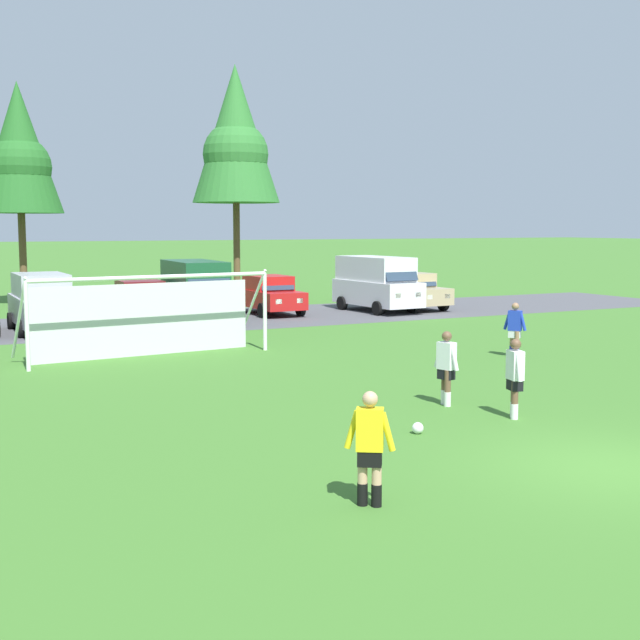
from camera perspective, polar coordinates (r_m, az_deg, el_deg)
ground_plane at (r=27.22m, az=-4.30°, el=-1.98°), size 400.00×400.00×0.00m
parking_lot_strip at (r=35.59m, az=-9.88°, el=-0.09°), size 52.00×8.40×0.01m
soccer_ball at (r=16.34m, az=6.58°, el=-7.21°), size 0.22×0.22×0.22m
soccer_goal at (r=26.05m, az=-11.62°, el=0.40°), size 7.57×2.65×2.57m
referee at (r=12.03m, az=3.35°, el=-8.61°), size 0.61×0.54×1.64m
player_striker_near at (r=17.83m, az=12.94°, el=-3.84°), size 0.34×0.71×1.64m
player_midfield_center at (r=26.15m, az=12.93°, el=-0.64°), size 0.42×0.70×1.64m
player_defender_far at (r=18.83m, az=8.47°, el=-3.22°), size 0.33×0.75×1.64m
parked_car_slot_center_left at (r=33.19m, az=-18.14°, el=1.16°), size 2.16×4.61×2.16m
parked_car_slot_center at (r=35.34m, az=-11.93°, el=1.25°), size 2.22×4.30×1.72m
parked_car_slot_center_right at (r=34.74m, az=-8.33°, el=2.00°), size 2.38×4.89×2.52m
parked_car_slot_right at (r=37.95m, az=-3.41°, el=1.71°), size 2.04×4.20×1.72m
parked_car_slot_far_right at (r=39.17m, az=3.82°, el=2.53°), size 2.40×4.91×2.52m
parked_car_slot_end at (r=40.37m, az=6.11°, el=1.96°), size 2.22×4.30×1.72m
tree_left_edge at (r=44.77m, az=-19.53°, el=10.57°), size 4.10×4.10×10.93m
tree_mid_left at (r=46.14m, az=-5.68°, el=12.01°), size 4.64×4.64×12.38m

